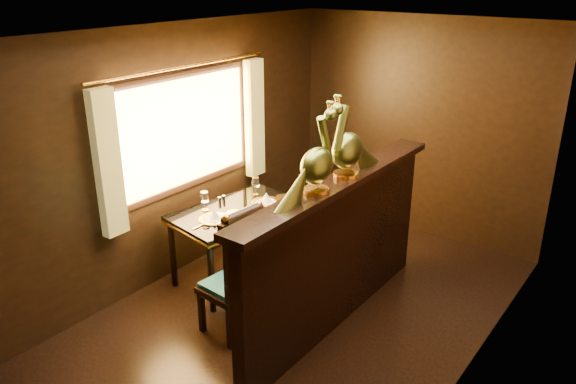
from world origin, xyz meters
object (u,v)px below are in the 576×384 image
Objects in this scene: peacock_right at (348,135)px; chair_left at (239,270)px; dining_table at (237,216)px; chair_right at (324,209)px; peacock_left at (317,150)px.

chair_left is at bearing -126.22° from peacock_right.
peacock_right reaches higher than chair_left.
dining_table is at bearing -179.72° from peacock_right.
dining_table is 0.89m from chair_right.
chair_left is 1.24m from peacock_left.
peacock_right is at bearing 9.84° from dining_table.
dining_table is 1.13× the size of chair_left.
chair_right is at bearing 133.26° from peacock_right.
peacock_right reaches higher than chair_right.
peacock_left reaches higher than chair_left.
peacock_left is 0.44m from peacock_right.
dining_table is at bearing 160.48° from peacock_left.
chair_left reaches higher than dining_table.
dining_table is 2.04× the size of peacock_left.
chair_left is 1.42m from peacock_right.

